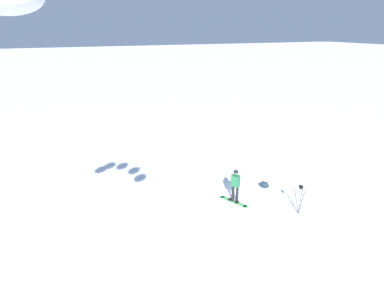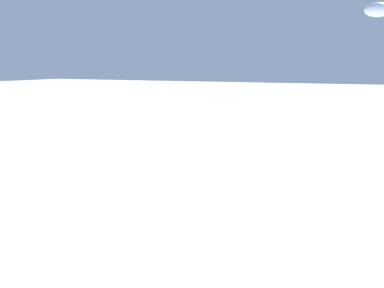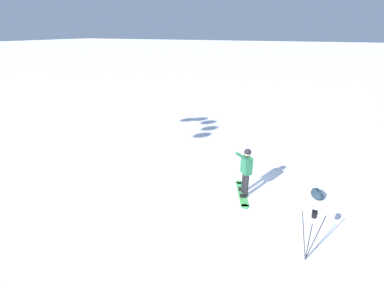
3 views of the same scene
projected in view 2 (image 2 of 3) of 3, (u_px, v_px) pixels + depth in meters
The scene contains 0 objects.
Camera 2 is at (7.65, -3.06, 7.08)m, focal length 29.63 mm.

